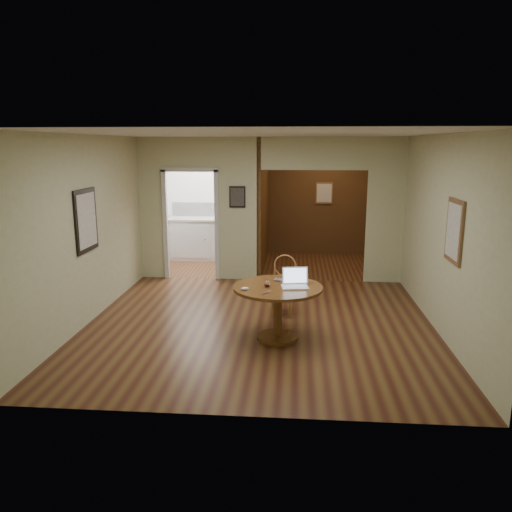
# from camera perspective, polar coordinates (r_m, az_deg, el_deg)

# --- Properties ---
(floor) EXTENTS (5.00, 5.00, 0.00)m
(floor) POSITION_cam_1_polar(r_m,az_deg,el_deg) (7.30, 0.38, -7.88)
(floor) COLOR #3F1C12
(floor) RESTS_ON ground
(room_shell) EXTENTS (5.20, 7.50, 5.00)m
(room_shell) POSITION_cam_1_polar(r_m,az_deg,el_deg) (10.04, -0.97, 5.35)
(room_shell) COLOR silver
(room_shell) RESTS_ON ground
(dining_table) EXTENTS (1.18, 1.18, 0.74)m
(dining_table) POSITION_cam_1_polar(r_m,az_deg,el_deg) (6.62, 2.50, -5.05)
(dining_table) COLOR brown
(dining_table) RESTS_ON ground
(chair) EXTENTS (0.45, 0.45, 0.92)m
(chair) POSITION_cam_1_polar(r_m,az_deg,el_deg) (7.63, 3.20, -2.95)
(chair) COLOR #956235
(chair) RESTS_ON ground
(open_laptop) EXTENTS (0.38, 0.34, 0.24)m
(open_laptop) POSITION_cam_1_polar(r_m,az_deg,el_deg) (6.55, 4.48, -2.93)
(open_laptop) COLOR white
(open_laptop) RESTS_ON dining_table
(closed_laptop) EXTENTS (0.34, 0.25, 0.02)m
(closed_laptop) POSITION_cam_1_polar(r_m,az_deg,el_deg) (6.77, 3.36, -2.86)
(closed_laptop) COLOR #B4B4B9
(closed_laptop) RESTS_ON dining_table
(mouse) EXTENTS (0.12, 0.09, 0.04)m
(mouse) POSITION_cam_1_polar(r_m,az_deg,el_deg) (6.37, -1.29, -3.75)
(mouse) COLOR white
(mouse) RESTS_ON dining_table
(wine_glass) EXTENTS (0.09, 0.09, 0.10)m
(wine_glass) POSITION_cam_1_polar(r_m,az_deg,el_deg) (6.51, 1.28, -3.15)
(wine_glass) COLOR white
(wine_glass) RESTS_ON dining_table
(pen) EXTENTS (0.10, 0.11, 0.01)m
(pen) POSITION_cam_1_polar(r_m,az_deg,el_deg) (6.22, 1.12, -4.31)
(pen) COLOR #0D105F
(pen) RESTS_ON dining_table
(kitchen_cabinet) EXTENTS (2.06, 0.60, 0.94)m
(kitchen_cabinet) POSITION_cam_1_polar(r_m,az_deg,el_deg) (11.36, -4.84, 1.99)
(kitchen_cabinet) COLOR silver
(kitchen_cabinet) RESTS_ON ground
(grocery_bag) EXTENTS (0.30, 0.27, 0.26)m
(grocery_bag) POSITION_cam_1_polar(r_m,az_deg,el_deg) (11.17, -1.13, 4.95)
(grocery_bag) COLOR beige
(grocery_bag) RESTS_ON kitchen_cabinet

